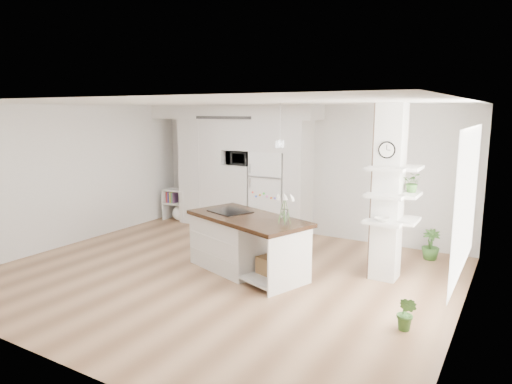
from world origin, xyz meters
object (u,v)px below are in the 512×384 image
(refrigerator, at_px, (272,192))
(bookshelf, at_px, (178,207))
(floor_plant_a, at_px, (407,314))
(kitchen_island, at_px, (239,240))

(refrigerator, distance_m, bookshelf, 2.51)
(floor_plant_a, bearing_deg, refrigerator, 138.46)
(kitchen_island, height_order, floor_plant_a, kitchen_island)
(floor_plant_a, bearing_deg, kitchen_island, 164.10)
(kitchen_island, xyz_separation_m, floor_plant_a, (2.88, -0.82, -0.27))
(refrigerator, xyz_separation_m, bookshelf, (-2.45, -0.18, -0.55))
(kitchen_island, height_order, bookshelf, kitchen_island)
(kitchen_island, bearing_deg, bookshelf, 164.53)
(bookshelf, relative_size, floor_plant_a, 1.70)
(kitchen_island, distance_m, floor_plant_a, 3.01)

